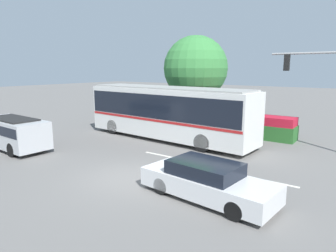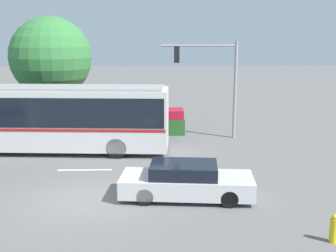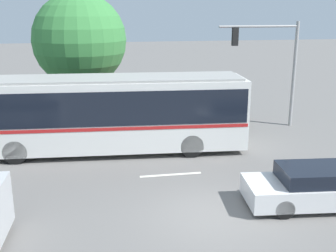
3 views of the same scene
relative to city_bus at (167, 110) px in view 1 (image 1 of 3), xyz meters
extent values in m
plane|color=slate|center=(2.69, -6.61, -1.91)|extent=(140.00, 140.00, 0.00)
cube|color=silver|center=(0.01, 0.00, -0.15)|extent=(11.82, 3.29, 3.01)
cube|color=black|center=(0.01, 0.00, 0.33)|extent=(11.59, 3.32, 1.45)
cube|color=#B21E1E|center=(0.01, 0.00, -0.52)|extent=(11.70, 3.31, 0.14)
cube|color=black|center=(-5.83, 0.39, 0.21)|extent=(0.20, 2.15, 1.69)
cube|color=#959592|center=(0.01, 0.00, 1.40)|extent=(11.34, 3.06, 0.10)
cylinder|color=black|center=(-4.02, -0.85, -1.41)|extent=(1.02, 0.37, 1.00)
cylinder|color=black|center=(-3.88, 1.37, -1.41)|extent=(1.02, 0.37, 1.00)
cylinder|color=black|center=(3.32, -1.33, -1.41)|extent=(1.02, 0.37, 1.00)
cylinder|color=black|center=(3.46, 0.89, -1.41)|extent=(1.02, 0.37, 1.00)
cube|color=silver|center=(6.37, -6.52, -1.41)|extent=(4.98, 2.28, 0.67)
cube|color=black|center=(6.25, -6.51, -0.84)|extent=(2.56, 1.83, 0.47)
cylinder|color=black|center=(7.93, -5.88, -1.61)|extent=(0.63, 0.28, 0.61)
cylinder|color=black|center=(7.78, -7.46, -1.61)|extent=(0.63, 0.28, 0.61)
cylinder|color=black|center=(5.00, -5.59, -1.61)|extent=(0.63, 0.28, 0.61)
cylinder|color=black|center=(4.85, -7.17, -1.61)|extent=(0.63, 0.28, 0.61)
cube|color=#B2B5B7|center=(-5.63, -6.98, -0.95)|extent=(4.90, 2.09, 1.49)
cube|color=black|center=(-5.63, -6.98, -0.62)|extent=(4.71, 2.11, 0.51)
cube|color=black|center=(-5.63, -6.98, -0.16)|extent=(3.44, 1.65, 0.08)
cylinder|color=black|center=(-4.15, -6.24, -1.54)|extent=(0.75, 0.29, 0.74)
cylinder|color=black|center=(-4.22, -7.85, -1.54)|extent=(0.75, 0.29, 0.74)
cylinder|color=black|center=(-7.04, -6.11, -1.54)|extent=(0.75, 0.29, 0.74)
cylinder|color=gray|center=(7.69, 2.66, 3.40)|extent=(4.22, 0.12, 0.12)
cube|color=black|center=(6.44, 2.66, 2.90)|extent=(0.30, 0.22, 0.90)
cylinder|color=red|center=(6.44, 2.78, 3.20)|extent=(0.18, 0.02, 0.18)
cylinder|color=yellow|center=(6.44, 2.78, 2.90)|extent=(0.18, 0.02, 0.18)
cylinder|color=green|center=(6.44, 2.78, 2.60)|extent=(0.18, 0.02, 0.18)
cube|color=#286028|center=(3.81, 3.90, -1.44)|extent=(6.33, 1.46, 0.94)
cube|color=#B7192D|center=(3.81, 3.90, -0.70)|extent=(6.20, 1.39, 0.54)
cylinder|color=brown|center=(-1.39, 5.87, -0.58)|extent=(0.26, 0.26, 2.67)
sphere|color=#387F3D|center=(-1.39, 5.87, 2.61)|extent=(5.15, 5.15, 5.15)
cube|color=silver|center=(2.05, -3.19, -1.91)|extent=(2.40, 0.16, 0.01)
cube|color=silver|center=(7.64, -3.67, -1.91)|extent=(2.40, 0.16, 0.01)
camera|label=1|loc=(10.97, -15.41, 2.58)|focal=32.09mm
camera|label=2|loc=(5.24, -20.90, 3.91)|focal=44.36mm
camera|label=3|loc=(-0.66, -17.88, 4.28)|focal=44.50mm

